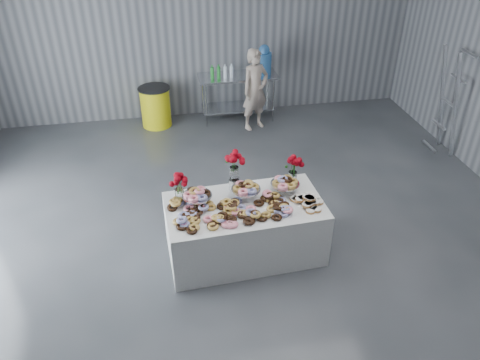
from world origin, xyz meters
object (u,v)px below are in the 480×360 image
object	(u,v)px
person	(255,90)
stepladder	(448,102)
prep_table	(238,89)
water_jug	(264,61)
trash_barrel	(156,107)
display_table	(245,229)

from	to	relation	value
person	stepladder	xyz separation A→B (m)	(2.95, -1.50, 0.16)
prep_table	water_jug	size ratio (longest dim) A/B	2.71
trash_barrel	prep_table	bearing A→B (deg)	0.00
trash_barrel	stepladder	distance (m)	5.19
prep_table	water_jug	bearing A→B (deg)	-0.00
prep_table	person	distance (m)	0.51
water_jug	stepladder	xyz separation A→B (m)	(2.69, -1.93, -0.23)
prep_table	person	xyz separation A→B (m)	(0.25, -0.43, 0.14)
stepladder	display_table	bearing A→B (deg)	-152.78
display_table	person	size ratio (longest dim) A/B	1.25
prep_table	stepladder	size ratio (longest dim) A/B	0.81
trash_barrel	water_jug	bearing A→B (deg)	0.00
prep_table	trash_barrel	bearing A→B (deg)	-180.00
prep_table	stepladder	distance (m)	3.74
display_table	stepladder	xyz separation A→B (m)	(3.82, 1.96, 0.55)
trash_barrel	stepladder	world-z (taller)	stepladder
water_jug	person	xyz separation A→B (m)	(-0.25, -0.43, -0.39)
water_jug	trash_barrel	bearing A→B (deg)	180.00
stepladder	trash_barrel	bearing A→B (deg)	158.06
water_jug	stepladder	bearing A→B (deg)	-35.60
display_table	prep_table	xyz separation A→B (m)	(0.63, 3.89, 0.24)
display_table	trash_barrel	world-z (taller)	trash_barrel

